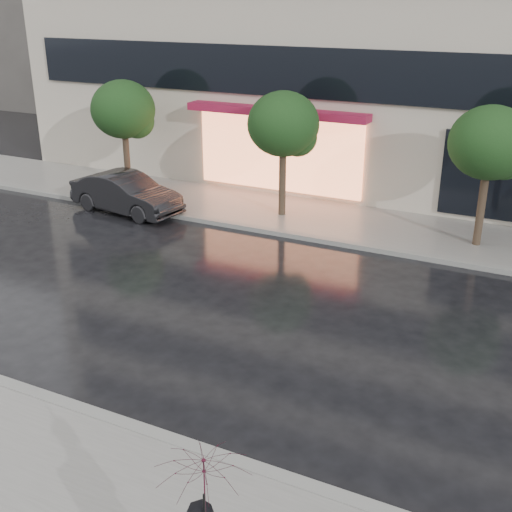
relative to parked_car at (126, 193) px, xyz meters
The scene contains 9 objects.
ground 11.34m from the parked_car, 46.70° to the right, with size 120.00×120.00×0.00m, color black.
sidewalk_far 8.04m from the parked_car, 14.49° to the left, with size 60.00×3.50×0.12m, color slate.
curb_near 12.09m from the parked_car, 49.96° to the right, with size 60.00×0.25×0.14m, color gray.
curb_far 7.79m from the parked_car, ahead, with size 60.00×0.25×0.14m, color gray.
bg_building_left 27.45m from the parked_car, 138.73° to the left, with size 14.00×10.00×12.00m, color #59544F.
tree_far_west 3.12m from the parked_car, 123.26° to the left, with size 2.20×2.20×3.99m.
tree_mid_west 5.63m from the parked_car, 20.32° to the left, with size 2.20×2.20×3.99m.
tree_mid_east 11.21m from the parked_car, ahead, with size 2.20×2.20×3.99m.
parked_car is the anchor object (origin of this frame).
Camera 1 is at (4.92, -7.83, 6.64)m, focal length 45.00 mm.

